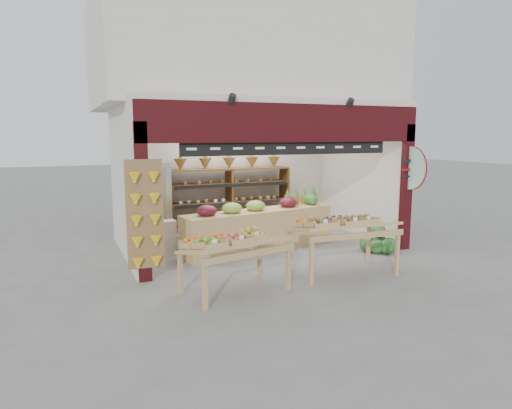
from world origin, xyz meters
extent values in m
plane|color=slate|center=(0.00, 0.00, 0.00)|extent=(60.00, 60.00, 0.00)
cube|color=beige|center=(0.00, 2.29, 1.50)|extent=(5.76, 0.18, 3.00)
cube|color=beige|center=(-2.79, 0.60, 1.50)|extent=(0.18, 3.38, 3.00)
cube|color=beige|center=(2.79, 0.60, 1.50)|extent=(0.18, 3.38, 3.00)
cube|color=beige|center=(0.00, 0.60, 3.06)|extent=(5.76, 3.38, 0.12)
cube|color=beige|center=(0.00, 1.70, 4.20)|extent=(6.36, 4.60, 2.40)
cube|color=black|center=(0.00, -1.05, 2.65)|extent=(5.70, 0.14, 0.70)
cube|color=black|center=(-2.75, -1.05, 1.32)|extent=(0.22, 0.14, 2.65)
cube|color=black|center=(2.75, -1.05, 1.32)|extent=(0.22, 0.14, 2.65)
cube|color=black|center=(0.00, -1.02, 2.20)|extent=(4.20, 0.05, 0.26)
cylinder|color=white|center=(0.10, -0.95, 2.45)|extent=(0.34, 0.05, 0.34)
cube|color=olive|center=(-2.73, -1.14, 1.15)|extent=(0.60, 0.04, 1.80)
cylinder|color=#A7D2BF|center=(2.75, -1.14, 1.75)|extent=(0.04, 0.90, 0.90)
cylinder|color=maroon|center=(2.75, -1.16, 1.75)|extent=(0.01, 0.92, 0.92)
cube|color=brown|center=(-1.68, 1.87, 0.80)|extent=(0.05, 0.50, 1.61)
cube|color=brown|center=(-0.17, 1.87, 0.80)|extent=(0.05, 0.50, 1.61)
cube|color=brown|center=(1.34, 1.87, 0.80)|extent=(0.05, 0.50, 1.61)
cube|color=brown|center=(-0.17, 1.87, 0.35)|extent=(3.02, 0.50, 0.04)
cube|color=brown|center=(-0.17, 1.87, 0.80)|extent=(3.02, 0.50, 0.04)
cube|color=brown|center=(-0.17, 1.87, 1.26)|extent=(3.02, 0.50, 0.04)
cube|color=brown|center=(-0.17, 1.87, 1.61)|extent=(3.02, 0.50, 0.04)
cone|color=olive|center=(-1.37, 1.87, 1.75)|extent=(0.32, 0.32, 0.28)
cone|color=olive|center=(-0.77, 1.87, 1.75)|extent=(0.32, 0.32, 0.28)
cone|color=olive|center=(-0.17, 1.87, 1.75)|extent=(0.32, 0.32, 0.28)
cone|color=olive|center=(0.44, 1.87, 1.75)|extent=(0.32, 0.32, 0.28)
cone|color=olive|center=(1.04, 1.87, 1.75)|extent=(0.32, 0.32, 0.28)
cube|color=silver|center=(-2.09, 1.85, 0.91)|extent=(0.85, 0.85, 1.82)
cube|color=silver|center=(-2.10, 0.56, 0.19)|extent=(0.46, 0.35, 0.38)
cube|color=silver|center=(-2.05, 0.56, 0.54)|extent=(0.41, 0.33, 0.32)
cube|color=#155123|center=(-1.54, 0.48, 0.16)|extent=(0.43, 0.33, 0.32)
cube|color=silver|center=(-1.56, 0.87, 0.15)|extent=(0.39, 0.31, 0.30)
cube|color=tan|center=(-0.14, 0.11, 0.43)|extent=(3.50, 1.26, 0.86)
ellipsoid|color=#59141E|center=(-1.36, -0.10, 0.96)|extent=(0.42, 0.38, 0.23)
ellipsoid|color=#8CB23F|center=(-0.80, 0.00, 0.96)|extent=(0.42, 0.38, 0.23)
ellipsoid|color=#8CB23F|center=(-0.23, 0.10, 0.96)|extent=(0.42, 0.38, 0.23)
ellipsoid|color=#59141E|center=(0.62, 0.25, 0.96)|extent=(0.42, 0.38, 0.23)
cylinder|color=olive|center=(0.68, 0.40, 0.97)|extent=(0.15, 0.15, 0.22)
cylinder|color=olive|center=(0.92, 0.44, 0.97)|extent=(0.15, 0.15, 0.22)
cylinder|color=olive|center=(1.16, 0.49, 0.97)|extent=(0.15, 0.15, 0.22)
cylinder|color=olive|center=(1.39, 0.53, 0.97)|extent=(0.15, 0.15, 0.22)
cylinder|color=olive|center=(1.44, 0.54, 0.97)|extent=(0.15, 0.15, 0.22)
cube|color=tan|center=(-1.55, -2.17, 0.75)|extent=(1.76, 1.21, 0.24)
cube|color=tan|center=(-2.20, -2.71, 0.33)|extent=(0.07, 0.07, 0.65)
cube|color=tan|center=(-0.74, -2.40, 0.33)|extent=(0.07, 0.07, 0.65)
cube|color=tan|center=(-2.36, -1.94, 0.33)|extent=(0.07, 0.07, 0.65)
cube|color=tan|center=(-0.91, -1.64, 0.33)|extent=(0.07, 0.07, 0.65)
cube|color=tan|center=(0.55, -1.99, 0.83)|extent=(1.84, 1.10, 0.26)
cube|color=tan|center=(-0.30, -2.38, 0.37)|extent=(0.06, 0.06, 0.73)
cube|color=tan|center=(1.35, -2.48, 0.37)|extent=(0.06, 0.06, 0.73)
cube|color=tan|center=(-0.25, -1.50, 0.37)|extent=(0.06, 0.06, 0.73)
cube|color=tan|center=(1.41, -1.60, 0.37)|extent=(0.06, 0.06, 0.73)
sphere|color=#194D1D|center=(1.96, -1.15, 0.15)|extent=(0.31, 0.31, 0.31)
sphere|color=#194D1D|center=(2.29, -1.15, 0.15)|extent=(0.31, 0.31, 0.31)
sphere|color=#194D1D|center=(1.96, -0.82, 0.15)|extent=(0.31, 0.31, 0.31)
sphere|color=#194D1D|center=(2.29, -0.82, 0.15)|extent=(0.31, 0.31, 0.31)
sphere|color=#194D1D|center=(2.13, -0.99, 0.43)|extent=(0.31, 0.31, 0.31)
sphere|color=#194D1D|center=(2.13, -1.26, 0.15)|extent=(0.31, 0.31, 0.31)
sphere|color=#194D1D|center=(1.85, -0.99, 0.15)|extent=(0.31, 0.31, 0.31)
camera|label=1|loc=(-3.96, -8.59, 2.45)|focal=32.00mm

